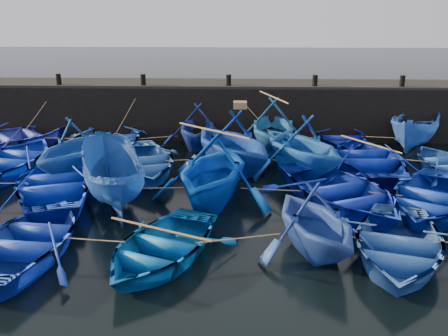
{
  "coord_description": "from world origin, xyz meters",
  "views": [
    {
      "loc": [
        0.56,
        -13.66,
        6.37
      ],
      "look_at": [
        0.0,
        3.2,
        0.7
      ],
      "focal_mm": 40.0,
      "sensor_mm": 36.0,
      "label": 1
    }
  ],
  "objects": [
    {
      "name": "ground",
      "position": [
        0.0,
        0.0,
        0.0
      ],
      "size": [
        120.0,
        120.0,
        0.0
      ],
      "primitive_type": "plane",
      "color": "black",
      "rests_on": "ground"
    },
    {
      "name": "quay_wall",
      "position": [
        0.0,
        10.5,
        1.25
      ],
      "size": [
        26.0,
        2.5,
        2.5
      ],
      "primitive_type": "cube",
      "color": "black",
      "rests_on": "ground"
    },
    {
      "name": "quay_top",
      "position": [
        0.0,
        10.5,
        2.56
      ],
      "size": [
        26.0,
        2.5,
        0.12
      ],
      "primitive_type": "cube",
      "color": "black",
      "rests_on": "quay_wall"
    },
    {
      "name": "bollard_0",
      "position": [
        -8.0,
        9.6,
        2.87
      ],
      "size": [
        0.24,
        0.24,
        0.5
      ],
      "primitive_type": "cylinder",
      "color": "black",
      "rests_on": "quay_top"
    },
    {
      "name": "bollard_1",
      "position": [
        -4.0,
        9.6,
        2.87
      ],
      "size": [
        0.24,
        0.24,
        0.5
      ],
      "primitive_type": "cylinder",
      "color": "black",
      "rests_on": "quay_top"
    },
    {
      "name": "bollard_2",
      "position": [
        0.0,
        9.6,
        2.87
      ],
      "size": [
        0.24,
        0.24,
        0.5
      ],
      "primitive_type": "cylinder",
      "color": "black",
      "rests_on": "quay_top"
    },
    {
      "name": "bollard_3",
      "position": [
        4.0,
        9.6,
        2.87
      ],
      "size": [
        0.24,
        0.24,
        0.5
      ],
      "primitive_type": "cylinder",
      "color": "black",
      "rests_on": "quay_top"
    },
    {
      "name": "bollard_4",
      "position": [
        8.0,
        9.6,
        2.87
      ],
      "size": [
        0.24,
        0.24,
        0.5
      ],
      "primitive_type": "cylinder",
      "color": "black",
      "rests_on": "quay_top"
    },
    {
      "name": "boat_0",
      "position": [
        -9.57,
        7.64,
        0.57
      ],
      "size": [
        6.58,
        6.65,
        1.13
      ],
      "primitive_type": "imported",
      "rotation": [
        0.0,
        0.0,
        2.39
      ],
      "color": "#232FA3",
      "rests_on": "ground"
    },
    {
      "name": "boat_1",
      "position": [
        -5.19,
        7.47,
        0.57
      ],
      "size": [
        5.16,
        6.27,
        1.13
      ],
      "primitive_type": "imported",
      "rotation": [
        0.0,
        0.0,
        0.25
      ],
      "color": "#1B46AD",
      "rests_on": "ground"
    },
    {
      "name": "boat_2",
      "position": [
        -1.36,
        8.15,
        1.02
      ],
      "size": [
        3.39,
        3.91,
        2.04
      ],
      "primitive_type": "imported",
      "rotation": [
        0.0,
        0.0,
        0.01
      ],
      "color": "navy",
      "rests_on": "ground"
    },
    {
      "name": "boat_3",
      "position": [
        1.97,
        7.55,
        1.22
      ],
      "size": [
        4.09,
        4.71,
        2.43
      ],
      "primitive_type": "imported",
      "rotation": [
        0.0,
        0.0,
        -0.02
      ],
      "color": "#1E63A0",
      "rests_on": "ground"
    },
    {
      "name": "boat_4",
      "position": [
        5.17,
        8.33,
        0.46
      ],
      "size": [
        3.27,
        4.51,
        0.92
      ],
      "primitive_type": "imported",
      "rotation": [
        0.0,
        0.0,
        -0.02
      ],
      "color": "#051075",
      "rests_on": "ground"
    },
    {
      "name": "boat_5",
      "position": [
        8.37,
        8.13,
        0.91
      ],
      "size": [
        3.87,
        4.93,
        1.81
      ],
      "primitive_type": "imported",
      "rotation": [
        0.0,
        0.0,
        -0.52
      ],
      "color": "#2653B2",
      "rests_on": "ground"
    },
    {
      "name": "boat_6",
      "position": [
        -8.3,
        4.61,
        0.53
      ],
      "size": [
        4.28,
        5.52,
        1.05
      ],
      "primitive_type": "imported",
      "rotation": [
        0.0,
        0.0,
        3.01
      ],
      "color": "#0E32C9",
      "rests_on": "ground"
    },
    {
      "name": "boat_7",
      "position": [
        -5.55,
        4.17,
        1.17
      ],
      "size": [
        5.1,
        5.47,
        2.34
      ],
      "primitive_type": "imported",
      "rotation": [
        0.0,
        0.0,
        2.8
      ],
      "color": "#194B98",
      "rests_on": "ground"
    },
    {
      "name": "boat_8",
      "position": [
        -3.21,
        4.45,
        0.53
      ],
      "size": [
        5.08,
        5.97,
        1.05
      ],
      "primitive_type": "imported",
      "rotation": [
        0.0,
        0.0,
        0.33
      ],
      "color": "#2557AA",
      "rests_on": "ground"
    },
    {
      "name": "boat_9",
      "position": [
        0.25,
        4.73,
        1.27
      ],
      "size": [
        6.12,
        6.33,
        2.55
      ],
      "primitive_type": "imported",
      "rotation": [
        0.0,
        0.0,
        3.71
      ],
      "color": "#0E389B",
      "rests_on": "ground"
    },
    {
      "name": "boat_10",
      "position": [
        2.91,
        4.68,
        1.2
      ],
      "size": [
        5.72,
        5.93,
        2.4
      ],
      "primitive_type": "imported",
      "rotation": [
        0.0,
        0.0,
        3.68
      ],
      "color": "blue",
      "rests_on": "ground"
    },
    {
      "name": "boat_11",
      "position": [
        5.58,
        5.04,
        0.55
      ],
      "size": [
        3.91,
        5.38,
        1.1
      ],
      "primitive_type": "imported",
      "rotation": [
        0.0,
        0.0,
        3.16
      ],
      "color": "#061F94",
      "rests_on": "ground"
    },
    {
      "name": "boat_14",
      "position": [
        -5.63,
        1.82,
        0.55
      ],
      "size": [
        5.31,
        6.24,
        1.1
      ],
      "primitive_type": "imported",
      "rotation": [
        0.0,
        0.0,
        3.47
      ],
      "color": "#0B2CBE",
      "rests_on": "ground"
    },
    {
      "name": "boat_15",
      "position": [
        -3.61,
        1.46,
        0.96
      ],
      "size": [
        3.5,
        5.31,
        1.92
      ],
      "primitive_type": "imported",
      "rotation": [
        0.0,
        0.0,
        3.5
      ],
      "color": "navy",
      "rests_on": "ground"
    },
    {
      "name": "boat_16",
      "position": [
        -0.3,
        1.59,
        1.23
      ],
      "size": [
        4.99,
        5.47,
        2.46
      ],
      "primitive_type": "imported",
      "rotation": [
        0.0,
        0.0,
        -0.23
      ],
      "color": "#0345CB",
      "rests_on": "ground"
    },
    {
      "name": "boat_17",
      "position": [
        3.81,
        1.37,
        0.57
      ],
      "size": [
        5.86,
        6.64,
        1.14
      ],
      "primitive_type": "imported",
      "rotation": [
        0.0,
        0.0,
        0.43
      ],
      "color": "#081E91",
      "rests_on": "ground"
    },
    {
      "name": "boat_18",
      "position": [
        6.6,
        1.1,
        0.53
      ],
      "size": [
        5.74,
        6.28,
        1.06
      ],
      "primitive_type": "imported",
      "rotation": [
        0.0,
        0.0,
        -0.52
      ],
      "color": "#092999",
      "rests_on": "ground"
    },
    {
      "name": "boat_21",
      "position": [
        -4.89,
        -2.16,
        0.49
      ],
      "size": [
        3.79,
        5.02,
        0.99
      ],
      "primitive_type": "imported",
      "rotation": [
        0.0,
        0.0,
        3.06
      ],
      "color": "#1332A7",
      "rests_on": "ground"
    },
    {
      "name": "boat_22",
      "position": [
        -1.44,
        -2.35,
        0.45
      ],
      "size": [
        4.49,
        5.18,
        0.9
      ],
      "primitive_type": "imported",
      "rotation": [
        0.0,
        0.0,
        -0.38
      ],
      "color": "#045193",
      "rests_on": "ground"
    },
    {
      "name": "boat_23",
      "position": [
        2.54,
        -1.75,
        0.97
      ],
      "size": [
        4.23,
        4.54,
        1.94
      ],
      "primitive_type": "imported",
      "rotation": [
        0.0,
        0.0,
        0.35
      ],
      "color": "#204290",
      "rests_on": "ground"
    },
    {
      "name": "boat_24",
      "position": [
        4.61,
        -2.09,
        0.49
      ],
      "size": [
        4.6,
        5.5,
        0.98
      ],
      "primitive_type": "imported",
      "rotation": [
        0.0,
        0.0,
        -0.29
      ],
      "color": "#2C5AB0",
      "rests_on": "ground"
    },
    {
      "name": "wooden_crate",
      "position": [
        0.55,
        4.73,
        2.68
      ],
      "size": [
        0.5,
        0.4,
        0.25
      ],
      "primitive_type": "cube",
      "color": "olive",
      "rests_on": "boat_9"
    },
    {
      "name": "mooring_ropes",
      "position": [
        -0.15,
        4.88,
        0.87
      ],
      "size": [
        18.27,
        11.92,
        2.1
      ],
      "color": "tan",
      "rests_on": "ground"
    },
    {
      "name": "loose_oars",
      "position": [
        1.45,
        2.96,
        1.75
      ],
      "size": [
        9.27,
        11.98,
        1.62
      ],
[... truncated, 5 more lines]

